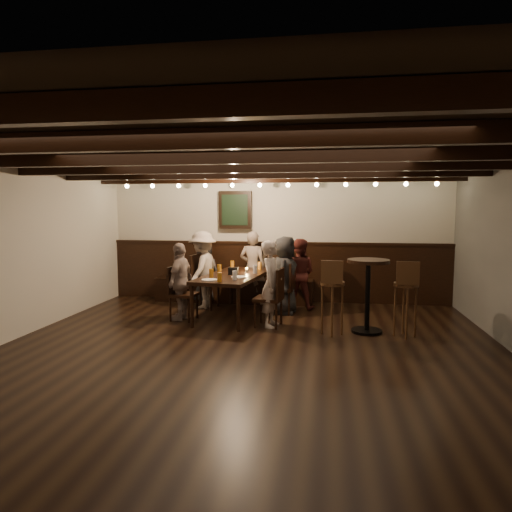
% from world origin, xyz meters
% --- Properties ---
extents(room, '(7.00, 7.00, 7.00)m').
position_xyz_m(room, '(-0.29, 2.21, 1.07)').
color(room, black).
rests_on(room, ground).
extents(dining_table, '(1.08, 1.96, 0.70)m').
position_xyz_m(dining_table, '(-0.55, 2.06, 0.64)').
color(dining_table, black).
rests_on(dining_table, floor).
extents(chair_left_near, '(0.49, 0.49, 0.96)m').
position_xyz_m(chair_left_near, '(-1.21, 2.60, 0.29)').
color(chair_left_near, black).
rests_on(chair_left_near, floor).
extents(chair_left_far, '(0.44, 0.44, 0.86)m').
position_xyz_m(chair_left_far, '(-1.33, 1.71, 0.26)').
color(chair_left_far, black).
rests_on(chair_left_far, floor).
extents(chair_right_near, '(0.45, 0.45, 0.87)m').
position_xyz_m(chair_right_near, '(0.22, 2.41, 0.27)').
color(chair_right_near, black).
rests_on(chair_right_near, floor).
extents(chair_right_far, '(0.45, 0.45, 0.88)m').
position_xyz_m(chair_right_far, '(0.10, 1.52, 0.27)').
color(chair_right_far, black).
rests_on(chair_right_far, floor).
extents(person_bench_left, '(0.62, 0.45, 1.18)m').
position_xyz_m(person_bench_left, '(-1.33, 3.07, 0.59)').
color(person_bench_left, '#29292B').
rests_on(person_bench_left, floor).
extents(person_bench_centre, '(0.53, 0.39, 1.36)m').
position_xyz_m(person_bench_centre, '(-0.42, 3.10, 0.68)').
color(person_bench_centre, gray).
rests_on(person_bench_centre, floor).
extents(person_bench_right, '(0.66, 0.55, 1.25)m').
position_xyz_m(person_bench_right, '(0.46, 2.83, 0.62)').
color(person_bench_right, '#5B231F').
rests_on(person_bench_right, floor).
extents(person_left_near, '(0.63, 0.95, 1.38)m').
position_xyz_m(person_left_near, '(-1.24, 2.60, 0.69)').
color(person_left_near, '#A4968B').
rests_on(person_left_near, floor).
extents(person_left_far, '(0.39, 0.76, 1.24)m').
position_xyz_m(person_left_far, '(-1.36, 1.71, 0.62)').
color(person_left_far, gray).
rests_on(person_left_far, floor).
extents(person_right_near, '(0.50, 0.69, 1.31)m').
position_xyz_m(person_right_near, '(0.25, 2.41, 0.66)').
color(person_right_near, black).
rests_on(person_right_near, floor).
extents(person_right_far, '(0.37, 0.51, 1.30)m').
position_xyz_m(person_right_far, '(0.13, 1.51, 0.65)').
color(person_right_far, '#BBA99E').
rests_on(person_right_far, floor).
extents(pint_a, '(0.07, 0.07, 0.14)m').
position_xyz_m(pint_a, '(-0.74, 2.79, 0.77)').
color(pint_a, '#BF7219').
rests_on(pint_a, dining_table).
extents(pint_b, '(0.07, 0.07, 0.14)m').
position_xyz_m(pint_b, '(-0.22, 2.67, 0.77)').
color(pint_b, '#BF7219').
rests_on(pint_b, dining_table).
extents(pint_c, '(0.07, 0.07, 0.14)m').
position_xyz_m(pint_c, '(-0.84, 2.20, 0.77)').
color(pint_c, '#BF7219').
rests_on(pint_c, dining_table).
extents(pint_d, '(0.07, 0.07, 0.14)m').
position_xyz_m(pint_d, '(-0.23, 2.22, 0.77)').
color(pint_d, silver).
rests_on(pint_d, dining_table).
extents(pint_e, '(0.07, 0.07, 0.14)m').
position_xyz_m(pint_e, '(-0.83, 1.64, 0.77)').
color(pint_e, '#BF7219').
rests_on(pint_e, dining_table).
extents(pint_f, '(0.07, 0.07, 0.14)m').
position_xyz_m(pint_f, '(-0.43, 1.49, 0.77)').
color(pint_f, silver).
rests_on(pint_f, dining_table).
extents(pint_g, '(0.07, 0.07, 0.14)m').
position_xyz_m(pint_g, '(-0.61, 1.26, 0.77)').
color(pint_g, '#BF7219').
rests_on(pint_g, dining_table).
extents(plate_near, '(0.24, 0.24, 0.01)m').
position_xyz_m(plate_near, '(-0.80, 1.38, 0.71)').
color(plate_near, white).
rests_on(plate_near, dining_table).
extents(plate_far, '(0.24, 0.24, 0.01)m').
position_xyz_m(plate_far, '(-0.42, 1.74, 0.71)').
color(plate_far, white).
rests_on(plate_far, dining_table).
extents(condiment_caddy, '(0.15, 0.10, 0.12)m').
position_xyz_m(condiment_caddy, '(-0.56, 2.01, 0.76)').
color(condiment_caddy, black).
rests_on(condiment_caddy, dining_table).
extents(candle, '(0.05, 0.05, 0.05)m').
position_xyz_m(candle, '(-0.40, 2.34, 0.73)').
color(candle, beige).
rests_on(candle, dining_table).
extents(high_top_table, '(0.60, 0.60, 1.06)m').
position_xyz_m(high_top_table, '(1.53, 1.38, 0.69)').
color(high_top_table, black).
rests_on(high_top_table, floor).
extents(bar_stool_left, '(0.34, 0.35, 1.07)m').
position_xyz_m(bar_stool_left, '(1.03, 1.18, 0.40)').
color(bar_stool_left, '#3B2013').
rests_on(bar_stool_left, floor).
extents(bar_stool_right, '(0.34, 0.35, 1.07)m').
position_xyz_m(bar_stool_right, '(2.03, 1.23, 0.40)').
color(bar_stool_right, '#3B2013').
rests_on(bar_stool_right, floor).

